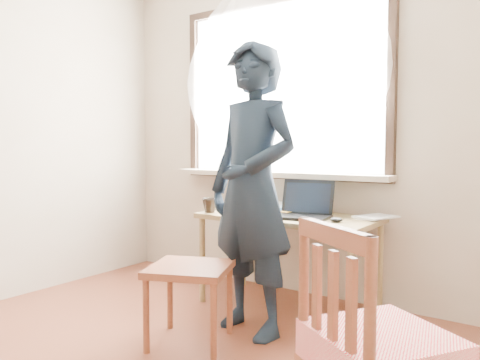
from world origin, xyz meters
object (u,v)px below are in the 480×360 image
Objects in this scene: mug_white at (293,205)px; person at (252,189)px; desk at (288,225)px; laptop at (304,209)px; mug_dark at (210,205)px; side_chair at (376,355)px; work_chair at (190,277)px.

mug_white is 0.06× the size of person.
desk is at bearing 105.57° from person.
desk is at bearing 168.61° from laptop.
side_chair reaches higher than mug_dark.
side_chair is at bearing -29.00° from person.
side_chair is at bearing -51.89° from desk.
work_chair is at bearing -108.79° from person.
desk is at bearing 79.46° from work_chair.
desk is 0.19m from laptop.
laptop is 1.75m from side_chair.
mug_white is 2.05m from side_chair.
laptop is 0.70m from mug_dark.
person is (-0.10, -0.49, 0.17)m from laptop.
work_chair is (-0.16, -0.87, -0.21)m from desk.
mug_dark reaches higher than work_chair.
mug_dark is 0.83m from work_chair.
mug_dark is 0.20× the size of work_chair.
work_chair is (0.38, -0.66, -0.33)m from mug_dark.
mug_white is 0.19× the size of work_chair.
mug_dark is 0.68m from person.
person reaches higher than side_chair.
desk is 2.13× the size of work_chair.
mug_dark is at bearing 143.71° from side_chair.
person reaches higher than mug_dark.
person is (0.20, 0.35, 0.50)m from work_chair.
mug_white reaches higher than desk.
mug_white is at bearing 126.14° from side_chair.
desk is at bearing 128.11° from side_chair.
desk is at bearing 21.63° from mug_dark.
desk reaches higher than work_chair.
desk is 1.84m from side_chair.
mug_dark is at bearing -138.16° from mug_white.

